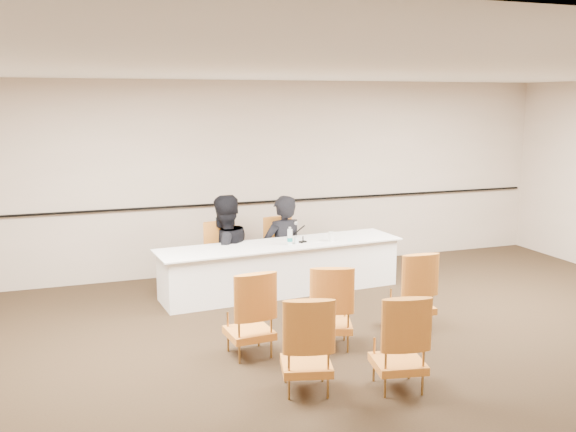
% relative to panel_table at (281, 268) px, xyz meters
% --- Properties ---
extents(floor, '(10.00, 10.00, 0.00)m').
position_rel_panel_table_xyz_m(floor, '(0.17, -2.66, -0.35)').
color(floor, black).
rests_on(floor, ground).
extents(ceiling, '(10.00, 10.00, 0.00)m').
position_rel_panel_table_xyz_m(ceiling, '(0.17, -2.66, 2.65)').
color(ceiling, white).
rests_on(ceiling, ground).
extents(wall_back, '(10.00, 0.04, 3.00)m').
position_rel_panel_table_xyz_m(wall_back, '(0.17, 1.34, 1.15)').
color(wall_back, '#B9A691').
rests_on(wall_back, ground).
extents(wall_rail, '(9.80, 0.04, 0.03)m').
position_rel_panel_table_xyz_m(wall_rail, '(0.17, 1.30, 0.75)').
color(wall_rail, black).
rests_on(wall_rail, wall_back).
extents(panel_table, '(3.58, 1.09, 0.70)m').
position_rel_panel_table_xyz_m(panel_table, '(0.00, 0.00, 0.00)').
color(panel_table, white).
rests_on(panel_table, ground).
extents(panelist_main, '(0.75, 0.58, 1.83)m').
position_rel_panel_table_xyz_m(panelist_main, '(0.22, 0.55, 0.03)').
color(panelist_main, black).
rests_on(panelist_main, ground).
extents(panelist_main_chair, '(0.54, 0.54, 0.95)m').
position_rel_panel_table_xyz_m(panelist_main_chair, '(0.22, 0.55, 0.12)').
color(panelist_main_chair, '#CB6824').
rests_on(panelist_main_chair, ground).
extents(panelist_second, '(1.10, 0.99, 1.86)m').
position_rel_panel_table_xyz_m(panelist_second, '(-0.71, 0.48, 0.08)').
color(panelist_second, black).
rests_on(panelist_second, ground).
extents(panelist_second_chair, '(0.54, 0.54, 0.95)m').
position_rel_panel_table_xyz_m(panelist_second_chair, '(-0.71, 0.48, 0.12)').
color(panelist_second_chair, '#CB6824').
rests_on(panelist_second_chair, ground).
extents(papers, '(0.31, 0.23, 0.00)m').
position_rel_panel_table_xyz_m(papers, '(0.43, 0.02, 0.35)').
color(papers, white).
rests_on(papers, panel_table).
extents(microphone, '(0.17, 0.23, 0.29)m').
position_rel_panel_table_xyz_m(microphone, '(0.31, -0.04, 0.50)').
color(microphone, black).
rests_on(microphone, panel_table).
extents(water_bottle, '(0.09, 0.09, 0.25)m').
position_rel_panel_table_xyz_m(water_bottle, '(0.10, -0.09, 0.48)').
color(water_bottle, teal).
rests_on(water_bottle, panel_table).
extents(drinking_glass, '(0.07, 0.07, 0.10)m').
position_rel_panel_table_xyz_m(drinking_glass, '(0.20, -0.07, 0.40)').
color(drinking_glass, white).
rests_on(drinking_glass, panel_table).
extents(coffee_cup, '(0.11, 0.11, 0.13)m').
position_rel_panel_table_xyz_m(coffee_cup, '(0.73, -0.09, 0.42)').
color(coffee_cup, white).
rests_on(coffee_cup, panel_table).
extents(aud_chair_front_left, '(0.54, 0.54, 0.95)m').
position_rel_panel_table_xyz_m(aud_chair_front_left, '(-1.07, -2.04, 0.12)').
color(aud_chair_front_left, '#CB6824').
rests_on(aud_chair_front_left, ground).
extents(aud_chair_front_mid, '(0.63, 0.63, 0.95)m').
position_rel_panel_table_xyz_m(aud_chair_front_mid, '(-0.16, -2.12, 0.12)').
color(aud_chair_front_mid, '#CB6824').
rests_on(aud_chair_front_mid, ground).
extents(aud_chair_front_right, '(0.52, 0.52, 0.95)m').
position_rel_panel_table_xyz_m(aud_chair_front_right, '(0.99, -1.89, 0.12)').
color(aud_chair_front_right, '#CB6824').
rests_on(aud_chair_front_right, ground).
extents(aud_chair_back_left, '(0.61, 0.61, 0.95)m').
position_rel_panel_table_xyz_m(aud_chair_back_left, '(-0.81, -3.05, 0.12)').
color(aud_chair_back_left, '#CB6824').
rests_on(aud_chair_back_left, ground).
extents(aud_chair_back_mid, '(0.58, 0.58, 0.95)m').
position_rel_panel_table_xyz_m(aud_chair_back_mid, '(0.03, -3.30, 0.12)').
color(aud_chair_back_mid, '#CB6824').
rests_on(aud_chair_back_mid, ground).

